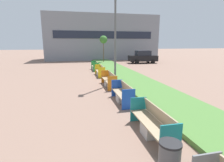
# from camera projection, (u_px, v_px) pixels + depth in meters

# --- Properties ---
(planter_grass_strip) EXTENTS (2.80, 120.00, 0.18)m
(planter_grass_strip) POSITION_uv_depth(u_px,v_px,m) (154.00, 92.00, 10.41)
(planter_grass_strip) COLOR #4C7A38
(planter_grass_strip) RESTS_ON ground
(building_backdrop) EXTENTS (19.93, 6.88, 7.84)m
(building_backdrop) POSITION_uv_depth(u_px,v_px,m) (102.00, 38.00, 32.75)
(building_backdrop) COLOR gray
(building_backdrop) RESTS_ON ground
(bench_teal_frame) EXTENTS (0.65, 2.33, 0.94)m
(bench_teal_frame) POSITION_uv_depth(u_px,v_px,m) (152.00, 125.00, 5.60)
(bench_teal_frame) COLOR #ADA8A0
(bench_teal_frame) RESTS_ON ground
(bench_blue_frame) EXTENTS (0.65, 2.16, 0.94)m
(bench_blue_frame) POSITION_uv_depth(u_px,v_px,m) (123.00, 95.00, 8.85)
(bench_blue_frame) COLOR #ADA8A0
(bench_blue_frame) RESTS_ON ground
(bench_orange_frame) EXTENTS (0.65, 2.46, 0.94)m
(bench_orange_frame) POSITION_uv_depth(u_px,v_px,m) (109.00, 81.00, 12.09)
(bench_orange_frame) COLOR #ADA8A0
(bench_orange_frame) RESTS_ON ground
(bench_yellow_frame) EXTENTS (0.65, 2.19, 0.94)m
(bench_yellow_frame) POSITION_uv_depth(u_px,v_px,m) (100.00, 72.00, 15.94)
(bench_yellow_frame) COLOR #ADA8A0
(bench_yellow_frame) RESTS_ON ground
(bench_green_frame) EXTENTS (0.65, 1.95, 0.94)m
(bench_green_frame) POSITION_uv_depth(u_px,v_px,m) (95.00, 67.00, 19.29)
(bench_green_frame) COLOR #ADA8A0
(bench_green_frame) RESTS_ON ground
(litter_bin) EXTENTS (0.49, 0.49, 0.86)m
(litter_bin) POSITION_uv_depth(u_px,v_px,m) (169.00, 160.00, 3.83)
(litter_bin) COLOR #4C4F51
(litter_bin) RESTS_ON ground
(street_lamp_post) EXTENTS (0.24, 0.44, 8.10)m
(street_lamp_post) POSITION_uv_depth(u_px,v_px,m) (115.00, 21.00, 12.10)
(street_lamp_post) COLOR #56595B
(street_lamp_post) RESTS_ON ground
(sapling_tree_far) EXTENTS (1.14, 1.14, 4.03)m
(sapling_tree_far) POSITION_uv_depth(u_px,v_px,m) (103.00, 40.00, 25.57)
(sapling_tree_far) COLOR brown
(sapling_tree_far) RESTS_ON ground
(parked_car_distant) EXTENTS (4.31, 2.04, 1.86)m
(parked_car_distant) POSITION_uv_depth(u_px,v_px,m) (143.00, 57.00, 26.14)
(parked_car_distant) COLOR black
(parked_car_distant) RESTS_ON ground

